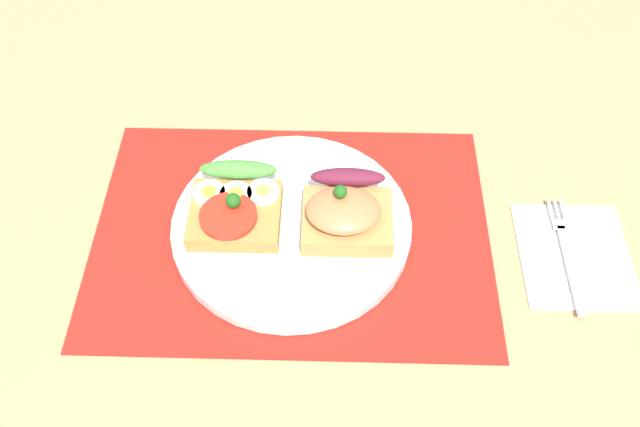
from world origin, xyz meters
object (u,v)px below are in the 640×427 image
object	(u,v)px
sandwich_salmon	(346,212)
sandwich_egg_tomato	(235,206)
plate	(292,226)
fork	(566,250)
napkin	(575,254)

from	to	relation	value
sandwich_salmon	sandwich_egg_tomato	bearing A→B (deg)	174.87
sandwich_salmon	plate	bearing A→B (deg)	177.62
plate	fork	size ratio (longest dim) A/B	1.74
napkin	sandwich_salmon	bearing A→B (deg)	174.75
sandwich_egg_tomato	plate	bearing A→B (deg)	-7.77
plate	sandwich_egg_tomato	size ratio (longest dim) A/B	2.56
fork	sandwich_egg_tomato	bearing A→B (deg)	174.88
sandwich_egg_tomato	fork	bearing A→B (deg)	-5.12
plate	sandwich_salmon	xyz separation A→B (cm)	(5.65, -0.23, 2.81)
sandwich_salmon	napkin	distance (cm)	24.24
plate	napkin	size ratio (longest dim) A/B	1.92
plate	sandwich_salmon	distance (cm)	6.31
sandwich_egg_tomato	fork	distance (cm)	34.65
plate	napkin	world-z (taller)	plate
plate	sandwich_egg_tomato	xyz separation A→B (cm)	(-5.87, 0.80, 2.21)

